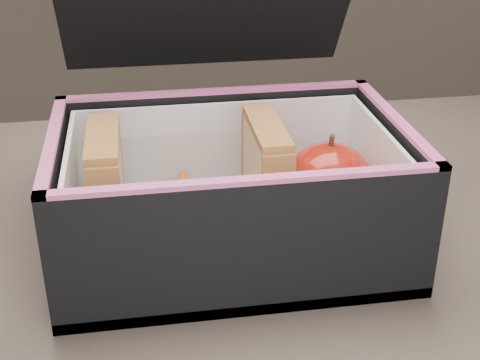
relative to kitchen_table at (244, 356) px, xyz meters
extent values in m
cube|color=brown|center=(0.00, 0.00, 0.08)|extent=(1.20, 0.80, 0.03)
cube|color=tan|center=(-0.12, 0.05, 0.16)|extent=(0.01, 0.09, 0.10)
cube|color=#B14E56|center=(-0.11, 0.05, 0.15)|extent=(0.01, 0.09, 0.09)
cube|color=tan|center=(-0.10, 0.05, 0.16)|extent=(0.01, 0.09, 0.10)
cube|color=brown|center=(-0.11, 0.05, 0.21)|extent=(0.03, 0.10, 0.01)
cube|color=tan|center=(0.02, 0.05, 0.16)|extent=(0.01, 0.09, 0.10)
cube|color=#B14E56|center=(0.03, 0.05, 0.15)|extent=(0.01, 0.09, 0.09)
cube|color=tan|center=(0.03, 0.05, 0.16)|extent=(0.01, 0.09, 0.10)
cube|color=brown|center=(0.03, 0.05, 0.21)|extent=(0.03, 0.10, 0.01)
cylinder|color=#D44417|center=(-0.03, 0.05, 0.11)|extent=(0.02, 0.08, 0.01)
cylinder|color=#D44417|center=(-0.04, 0.04, 0.12)|extent=(0.02, 0.08, 0.01)
cylinder|color=#D44417|center=(-0.06, 0.01, 0.14)|extent=(0.01, 0.08, 0.01)
cylinder|color=#D44417|center=(-0.05, 0.04, 0.11)|extent=(0.01, 0.08, 0.01)
cylinder|color=#D44417|center=(-0.03, 0.06, 0.12)|extent=(0.02, 0.08, 0.01)
cylinder|color=#D44417|center=(-0.05, 0.07, 0.14)|extent=(0.02, 0.08, 0.01)
cylinder|color=#D44417|center=(-0.05, 0.07, 0.11)|extent=(0.02, 0.08, 0.01)
cylinder|color=#D44417|center=(-0.06, 0.01, 0.12)|extent=(0.03, 0.08, 0.01)
cube|color=white|center=(0.09, 0.06, 0.11)|extent=(0.09, 0.09, 0.01)
ellipsoid|color=maroon|center=(0.09, 0.05, 0.15)|extent=(0.09, 0.09, 0.07)
cylinder|color=#452818|center=(0.09, 0.05, 0.19)|extent=(0.01, 0.01, 0.01)
camera|label=1|loc=(-0.08, -0.47, 0.43)|focal=50.00mm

